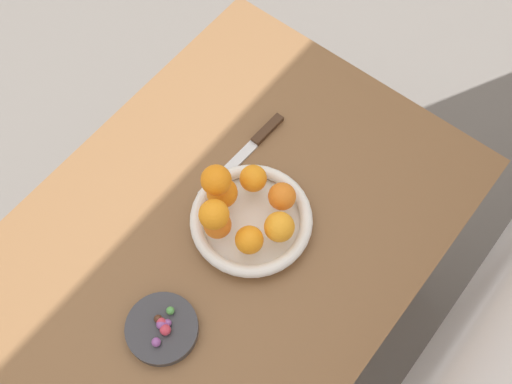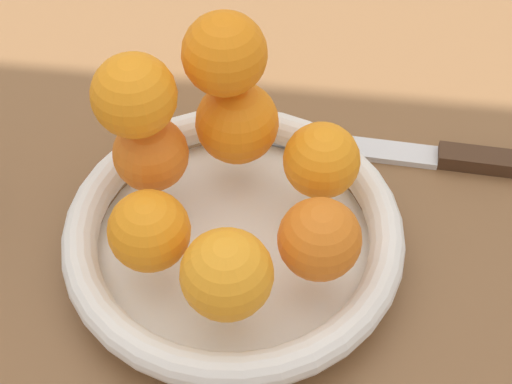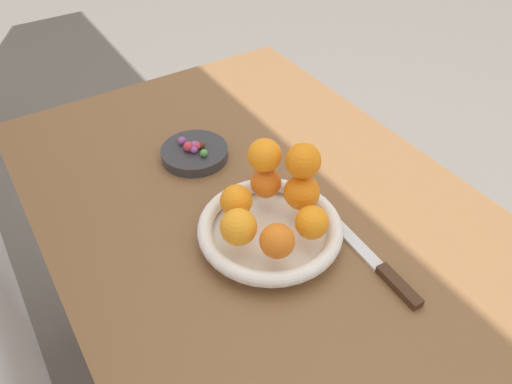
# 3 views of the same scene
# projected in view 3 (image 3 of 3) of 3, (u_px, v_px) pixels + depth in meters

# --- Properties ---
(dining_table) EXTENTS (1.10, 0.76, 0.74)m
(dining_table) POSITION_uv_depth(u_px,v_px,m) (260.00, 237.00, 1.00)
(dining_table) COLOR brown
(dining_table) RESTS_ON ground_plane
(fruit_bowl) EXTENTS (0.25, 0.25, 0.04)m
(fruit_bowl) POSITION_uv_depth(u_px,v_px,m) (270.00, 230.00, 0.86)
(fruit_bowl) COLOR white
(fruit_bowl) RESTS_ON dining_table
(candy_dish) EXTENTS (0.14, 0.14, 0.02)m
(candy_dish) POSITION_uv_depth(u_px,v_px,m) (195.00, 153.00, 1.04)
(candy_dish) COLOR #333338
(candy_dish) RESTS_ON dining_table
(orange_0) EXTENTS (0.06, 0.06, 0.06)m
(orange_0) POSITION_uv_depth(u_px,v_px,m) (302.00, 192.00, 0.86)
(orange_0) COLOR orange
(orange_0) RESTS_ON fruit_bowl
(orange_1) EXTENTS (0.06, 0.06, 0.06)m
(orange_1) POSITION_uv_depth(u_px,v_px,m) (264.00, 183.00, 0.88)
(orange_1) COLOR orange
(orange_1) RESTS_ON fruit_bowl
(orange_2) EXTENTS (0.06, 0.06, 0.06)m
(orange_2) POSITION_uv_depth(u_px,v_px,m) (236.00, 201.00, 0.85)
(orange_2) COLOR orange
(orange_2) RESTS_ON fruit_bowl
(orange_3) EXTENTS (0.06, 0.06, 0.06)m
(orange_3) POSITION_uv_depth(u_px,v_px,m) (238.00, 227.00, 0.80)
(orange_3) COLOR orange
(orange_3) RESTS_ON fruit_bowl
(orange_4) EXTENTS (0.06, 0.06, 0.06)m
(orange_4) POSITION_uv_depth(u_px,v_px,m) (277.00, 241.00, 0.78)
(orange_4) COLOR orange
(orange_4) RESTS_ON fruit_bowl
(orange_5) EXTENTS (0.06, 0.06, 0.06)m
(orange_5) POSITION_uv_depth(u_px,v_px,m) (312.00, 222.00, 0.81)
(orange_5) COLOR orange
(orange_5) RESTS_ON fruit_bowl
(orange_6) EXTENTS (0.06, 0.06, 0.06)m
(orange_6) POSITION_uv_depth(u_px,v_px,m) (263.00, 156.00, 0.85)
(orange_6) COLOR orange
(orange_6) RESTS_ON orange_1
(orange_7) EXTENTS (0.06, 0.06, 0.06)m
(orange_7) POSITION_uv_depth(u_px,v_px,m) (303.00, 161.00, 0.82)
(orange_7) COLOR orange
(orange_7) RESTS_ON orange_0
(candy_ball_0) EXTENTS (0.02, 0.02, 0.02)m
(candy_ball_0) POSITION_uv_depth(u_px,v_px,m) (196.00, 146.00, 1.02)
(candy_ball_0) COLOR #C6384C
(candy_ball_0) RESTS_ON candy_dish
(candy_ball_1) EXTENTS (0.02, 0.02, 0.02)m
(candy_ball_1) POSITION_uv_depth(u_px,v_px,m) (188.00, 147.00, 1.02)
(candy_ball_1) COLOR #C6384C
(candy_ball_1) RESTS_ON candy_dish
(candy_ball_2) EXTENTS (0.02, 0.02, 0.02)m
(candy_ball_2) POSITION_uv_depth(u_px,v_px,m) (201.00, 145.00, 1.03)
(candy_ball_2) COLOR #472819
(candy_ball_2) RESTS_ON candy_dish
(candy_ball_3) EXTENTS (0.01, 0.01, 0.01)m
(candy_ball_3) POSITION_uv_depth(u_px,v_px,m) (194.00, 150.00, 1.02)
(candy_ball_3) COLOR #8C4C99
(candy_ball_3) RESTS_ON candy_dish
(candy_ball_4) EXTENTS (0.02, 0.02, 0.02)m
(candy_ball_4) POSITION_uv_depth(u_px,v_px,m) (182.00, 141.00, 1.04)
(candy_ball_4) COLOR #8C4C99
(candy_ball_4) RESTS_ON candy_dish
(candy_ball_5) EXTENTS (0.02, 0.02, 0.02)m
(candy_ball_5) POSITION_uv_depth(u_px,v_px,m) (204.00, 153.00, 1.01)
(candy_ball_5) COLOR #4C9947
(candy_ball_5) RESTS_ON candy_dish
(candy_ball_6) EXTENTS (0.02, 0.02, 0.02)m
(candy_ball_6) POSITION_uv_depth(u_px,v_px,m) (195.00, 146.00, 1.02)
(candy_ball_6) COLOR #8C4C99
(candy_ball_6) RESTS_ON candy_dish
(knife) EXTENTS (0.26, 0.03, 0.01)m
(knife) POSITION_uv_depth(u_px,v_px,m) (374.00, 261.00, 0.83)
(knife) COLOR #3F2819
(knife) RESTS_ON dining_table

